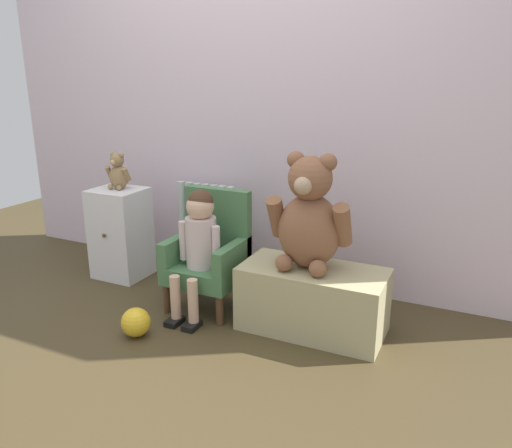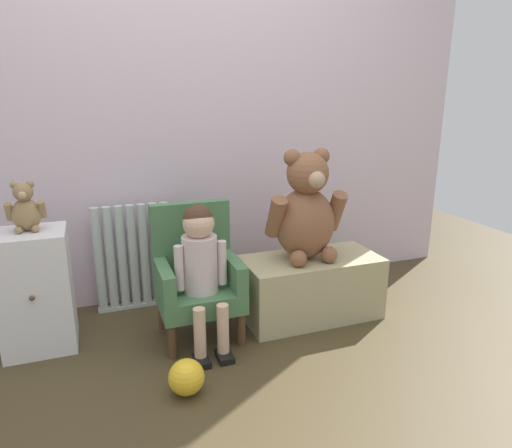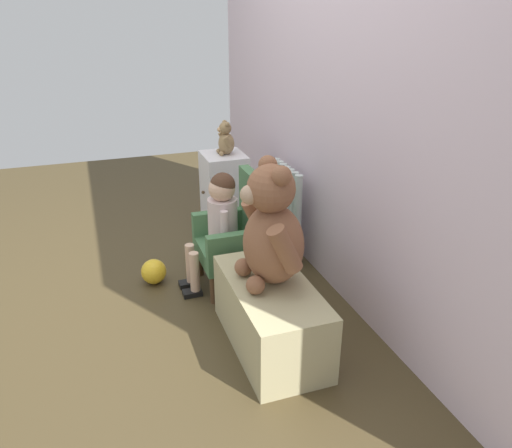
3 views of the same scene
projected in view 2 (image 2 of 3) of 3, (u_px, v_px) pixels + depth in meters
ground_plane at (235, 399)px, 1.86m from camera, size 6.00×6.00×0.00m
back_wall at (171, 94)px, 2.56m from camera, size 3.80×0.05×2.40m
radiator at (133, 258)px, 2.59m from camera, size 0.43×0.05×0.61m
small_dresser at (36, 291)px, 2.18m from camera, size 0.32×0.32×0.59m
child_armchair at (197, 276)px, 2.30m from camera, size 0.40×0.36×0.67m
child_figure at (201, 257)px, 2.17m from camera, size 0.25×0.35×0.70m
low_bench at (311, 287)px, 2.52m from camera, size 0.74×0.36×0.34m
large_teddy_bear at (306, 211)px, 2.41m from camera, size 0.43×0.30×0.59m
small_teddy_bear at (26, 209)px, 2.09m from camera, size 0.17×0.12×0.23m
toy_ball at (186, 377)px, 1.88m from camera, size 0.15×0.15×0.15m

